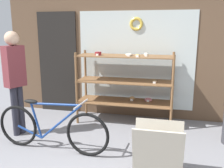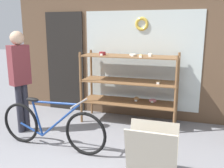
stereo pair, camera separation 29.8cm
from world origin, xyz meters
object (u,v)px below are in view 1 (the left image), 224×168
(bicycle, at_px, (51,128))
(sandwich_board, at_px, (158,152))
(display_case, at_px, (125,81))
(pedestrian, at_px, (15,75))

(bicycle, relative_size, sandwich_board, 2.58)
(display_case, distance_m, bicycle, 1.69)
(sandwich_board, bearing_deg, bicycle, 166.50)
(display_case, xyz_separation_m, pedestrian, (-1.66, -0.96, 0.22))
(pedestrian, bearing_deg, bicycle, -94.88)
(display_case, relative_size, sandwich_board, 2.57)
(sandwich_board, relative_size, pedestrian, 0.40)
(display_case, relative_size, pedestrian, 1.03)
(bicycle, distance_m, pedestrian, 1.14)
(display_case, distance_m, pedestrian, 1.93)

